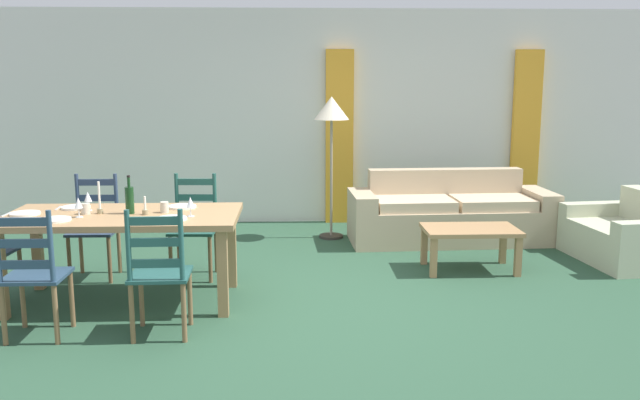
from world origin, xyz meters
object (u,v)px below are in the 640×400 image
wine_glass_far_left (88,197)px  coffee_table (470,234)px  dining_chair_near_right (159,273)px  dining_chair_far_right (194,226)px  wine_bottle (130,199)px  couch (449,215)px  armchair_upholstered (628,237)px  standing_lamp (332,117)px  dining_chair_far_left (95,227)px  wine_glass_near_right (190,203)px  dining_chair_near_left (33,274)px  coffee_cup_secondary (86,209)px  wine_glass_near_left (78,204)px  coffee_cup_primary (164,207)px  dining_table (122,224)px

wine_glass_far_left → coffee_table: (3.42, 0.67, -0.51)m
dining_chair_near_right → dining_chair_far_right: (0.03, 1.52, 0.00)m
wine_bottle → coffee_table: bearing=14.9°
couch → armchair_upholstered: (1.62, -0.96, -0.04)m
dining_chair_near_right → couch: size_ratio=0.42×
wine_bottle → standing_lamp: bearing=51.3°
standing_lamp → coffee_table: bearing=-47.8°
dining_chair_far_left → wine_glass_near_right: size_ratio=5.96×
dining_chair_near_left → dining_chair_near_right: bearing=-0.1°
couch → armchair_upholstered: size_ratio=1.86×
dining_chair_near_left → coffee_table: size_ratio=1.07×
wine_glass_near_right → wine_bottle: bearing=164.6°
wine_glass_far_left → wine_bottle: bearing=-20.7°
dining_chair_near_right → coffee_cup_secondary: bearing=133.2°
dining_chair_near_right → wine_glass_near_left: size_ratio=5.96×
armchair_upholstered → standing_lamp: bearing=158.9°
wine_bottle → couch: size_ratio=0.14×
coffee_cup_secondary → couch: coffee_cup_secondary is taller
wine_glass_near_left → couch: size_ratio=0.07×
couch → wine_glass_near_right: bearing=-140.2°
dining_chair_near_left → dining_chair_far_left: (-0.01, 1.53, 0.00)m
dining_chair_far_right → standing_lamp: size_ratio=0.59×
dining_chair_far_left → dining_chair_far_right: same height
wine_glass_near_left → coffee_cup_primary: size_ratio=1.79×
dining_chair_far_left → dining_chair_far_right: bearing=-0.6°
dining_chair_far_left → standing_lamp: 2.88m
dining_chair_near_right → dining_chair_far_right: size_ratio=1.00×
wine_glass_near_right → couch: size_ratio=0.07×
dining_chair_near_right → wine_glass_far_left: dining_chair_near_right is taller
wine_glass_near_left → wine_glass_near_right: same height
dining_table → couch: size_ratio=0.82×
dining_chair_near_left → wine_glass_near_left: 0.77m
coffee_table → wine_bottle: bearing=-165.1°
dining_chair_far_left → couch: dining_chair_far_left is taller
dining_chair_near_right → coffee_cup_primary: 0.89m
dining_chair_near_left → wine_glass_near_right: dining_chair_near_left is taller
dining_table → wine_glass_near_right: (0.58, -0.13, 0.20)m
dining_table → dining_chair_far_left: bearing=121.0°
couch → armchair_upholstered: couch is taller
dining_chair_near_left → dining_chair_far_left: same height
wine_glass_near_left → dining_chair_near_right: bearing=-41.2°
dining_chair_far_left → coffee_cup_primary: dining_chair_far_left is taller
wine_glass_near_left → coffee_cup_primary: bearing=14.7°
coffee_cup_secondary → dining_chair_near_left: bearing=-100.8°
wine_bottle → couch: bearing=33.0°
coffee_cup_secondary → dining_chair_near_right: bearing=-46.8°
wine_glass_far_left → armchair_upholstered: (5.12, 0.93, -0.61)m
wine_glass_near_right → dining_table: bearing=167.2°
coffee_table → armchair_upholstered: bearing=8.6°
armchair_upholstered → wine_bottle: bearing=-167.3°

